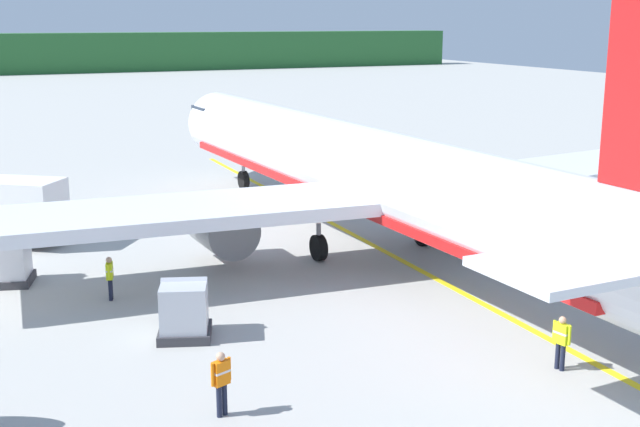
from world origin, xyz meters
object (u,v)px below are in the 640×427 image
crew_marshaller (561,339)px  crew_supervisor (110,275)px  airliner_foreground (363,172)px  crew_loader_left (221,378)px  cargo_container_near (8,259)px  crew_loader_right (543,258)px  cargo_container_far (184,310)px

crew_marshaller → crew_supervisor: (-10.79, 11.39, -0.01)m
airliner_foreground → crew_loader_left: bearing=-129.1°
airliner_foreground → crew_marshaller: bearing=-92.5°
cargo_container_near → crew_marshaller: (14.02, -14.85, -0.01)m
crew_loader_left → crew_supervisor: (-1.02, 10.20, -0.09)m
crew_loader_right → crew_marshaller: bearing=-124.9°
cargo_container_near → cargo_container_far: (4.75, -8.04, -0.08)m
cargo_container_far → crew_supervisor: (-1.53, 4.58, 0.05)m
cargo_container_near → crew_marshaller: cargo_container_near is taller
cargo_container_near → crew_supervisor: size_ratio=1.30×
airliner_foreground → crew_supervisor: 11.95m
airliner_foreground → cargo_container_far: airliner_foreground is taller
cargo_container_near → crew_marshaller: size_ratio=1.28×
crew_supervisor → airliner_foreground: bearing=12.8°
cargo_container_far → crew_loader_right: size_ratio=1.27×
crew_loader_left → cargo_container_far: bearing=84.8°
airliner_foreground → cargo_container_near: size_ratio=20.03×
airliner_foreground → cargo_container_far: bearing=-144.0°
airliner_foreground → crew_loader_right: (4.11, -7.23, -2.42)m
cargo_container_near → crew_loader_left: bearing=-72.7°
crew_loader_left → crew_supervisor: 10.25m
crew_loader_left → crew_supervisor: bearing=95.7°
cargo_container_near → crew_supervisor: (3.22, -3.45, -0.03)m
airliner_foreground → crew_loader_right: 8.66m
crew_marshaller → crew_loader_left: bearing=173.0°
cargo_container_near → airliner_foreground: bearing=-3.3°
crew_supervisor → cargo_container_far: bearing=-71.5°
cargo_container_near → crew_loader_left: (4.24, -13.65, 0.06)m
cargo_container_near → crew_loader_right: 20.41m
airliner_foreground → crew_marshaller: (-0.62, -13.99, -2.44)m
cargo_container_far → crew_supervisor: cargo_container_far is taller
airliner_foreground → crew_supervisor: bearing=-167.2°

